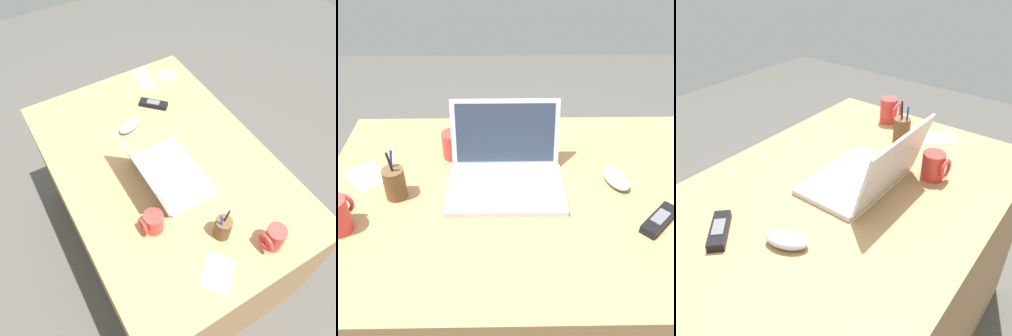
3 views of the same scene
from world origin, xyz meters
TOP-DOWN VIEW (x-y plane):
  - ground_plane at (0.00, 0.00)m, footprint 6.00×6.00m
  - desk at (0.00, 0.00)m, footprint 1.29×0.88m
  - laptop at (-0.08, 0.05)m, footprint 0.35×0.28m
  - computer_mouse at (0.26, 0.03)m, footprint 0.10×0.13m
  - coffee_mug_white at (-0.25, 0.19)m, footprint 0.07×0.09m
  - coffee_mug_tall at (-0.53, -0.14)m, footprint 0.07×0.08m
  - cordless_phone at (0.33, -0.14)m, footprint 0.13×0.13m
  - pen_holder at (-0.40, -0.01)m, footprint 0.06×0.06m
  - paper_note_near_laptop at (-0.52, 0.08)m, footprint 0.16×0.16m
  - paper_note_left at (0.51, -0.32)m, footprint 0.12×0.11m
  - paper_note_right at (0.55, -0.20)m, footprint 0.18×0.10m

SIDE VIEW (x-z plane):
  - ground_plane at x=0.00m, z-range 0.00..0.00m
  - desk at x=0.00m, z-range 0.00..0.75m
  - paper_note_near_laptop at x=-0.52m, z-range 0.75..0.75m
  - paper_note_left at x=0.51m, z-range 0.75..0.75m
  - paper_note_right at x=0.55m, z-range 0.75..0.75m
  - cordless_phone at x=0.33m, z-range 0.75..0.78m
  - computer_mouse at x=0.26m, z-range 0.75..0.79m
  - laptop at x=-0.08m, z-range 0.69..0.91m
  - coffee_mug_white at x=-0.25m, z-range 0.75..0.84m
  - pen_holder at x=-0.40m, z-range 0.72..0.88m
  - coffee_mug_tall at x=-0.53m, z-range 0.75..0.86m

